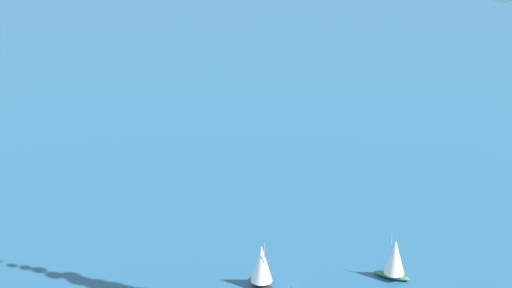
{
  "coord_description": "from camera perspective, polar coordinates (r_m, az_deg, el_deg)",
  "views": [
    {
      "loc": [
        -128.82,
        -27.95,
        87.64
      ],
      "look_at": [
        0.13,
        0.78,
        35.01
      ],
      "focal_mm": 62.98,
      "sensor_mm": 36.0,
      "label": 1
    }
  ],
  "objects": [
    {
      "name": "sailboat_far_stbd",
      "position": [
        169.22,
        0.36,
        -7.74
      ],
      "size": [
        6.65,
        6.88,
        9.64
      ],
      "color": "black",
      "rests_on": "ground_plane"
    },
    {
      "name": "sailboat_ahead",
      "position": [
        173.96,
        8.79,
        -7.23
      ],
      "size": [
        4.68,
        7.37,
        9.16
      ],
      "color": "#33704C",
      "rests_on": "ground_plane"
    }
  ]
}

